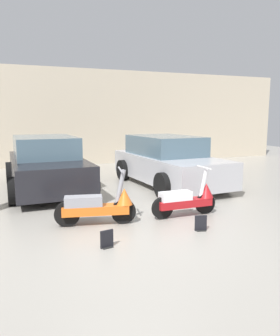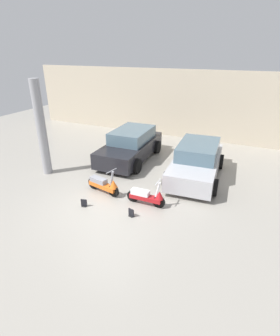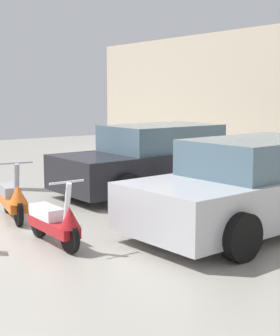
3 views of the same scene
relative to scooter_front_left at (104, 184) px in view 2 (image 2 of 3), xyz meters
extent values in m
plane|color=#9E998E|center=(0.46, -0.70, -0.35)|extent=(28.00, 28.00, 0.00)
cube|color=beige|center=(0.46, 7.56, 1.52)|extent=(19.60, 0.12, 3.75)
cylinder|color=black|center=(0.42, -0.08, -0.13)|extent=(0.45, 0.16, 0.44)
cylinder|color=black|center=(-0.54, 0.10, -0.13)|extent=(0.45, 0.16, 0.44)
cube|color=orange|center=(-0.06, 0.01, -0.08)|extent=(1.18, 0.48, 0.15)
cube|color=gray|center=(-0.27, 0.05, 0.09)|extent=(0.68, 0.37, 0.17)
cylinder|color=gray|center=(0.37, -0.07, 0.31)|extent=(0.21, 0.11, 0.62)
cylinder|color=gray|center=(0.37, -0.07, 0.62)|extent=(0.13, 0.51, 0.03)
cone|color=orange|center=(0.43, -0.08, 0.14)|extent=(0.35, 0.35, 0.29)
cylinder|color=black|center=(2.10, -0.07, -0.14)|extent=(0.42, 0.08, 0.42)
cylinder|color=black|center=(1.17, -0.08, -0.14)|extent=(0.42, 0.08, 0.42)
cube|color=#B2191E|center=(1.64, -0.07, -0.09)|extent=(1.09, 0.27, 0.14)
cube|color=white|center=(1.44, -0.08, 0.06)|extent=(0.61, 0.25, 0.16)
cylinder|color=white|center=(2.05, -0.07, 0.27)|extent=(0.19, 0.07, 0.59)
cylinder|color=white|center=(2.05, -0.07, 0.57)|extent=(0.04, 0.48, 0.03)
cone|color=#B2191E|center=(2.11, -0.07, 0.12)|extent=(0.28, 0.28, 0.27)
cube|color=black|center=(-0.60, 3.23, 0.16)|extent=(1.85, 4.12, 0.68)
cube|color=slate|center=(-0.61, 3.47, 0.76)|extent=(1.57, 2.33, 0.53)
cylinder|color=black|center=(0.32, 2.01, -0.04)|extent=(0.24, 0.63, 0.62)
cylinder|color=black|center=(-1.43, 1.94, -0.04)|extent=(0.24, 0.63, 0.62)
cylinder|color=black|center=(0.22, 4.52, -0.04)|extent=(0.24, 0.63, 0.62)
cylinder|color=black|center=(-1.53, 4.45, -0.04)|extent=(0.24, 0.63, 0.62)
cube|color=#B7B7BC|center=(2.61, 2.66, 0.15)|extent=(1.98, 4.12, 0.67)
cube|color=slate|center=(2.59, 2.90, 0.74)|extent=(1.64, 2.35, 0.52)
cylinder|color=black|center=(3.57, 1.50, -0.05)|extent=(0.26, 0.62, 0.61)
cylinder|color=black|center=(1.85, 1.36, -0.05)|extent=(0.26, 0.62, 0.61)
cylinder|color=black|center=(3.37, 3.97, -0.05)|extent=(0.26, 0.62, 0.61)
cylinder|color=black|center=(1.65, 3.83, -0.05)|extent=(0.26, 0.62, 0.61)
cube|color=black|center=(-0.14, -1.03, -0.35)|extent=(0.18, 0.15, 0.01)
cube|color=black|center=(-0.14, -1.03, -0.22)|extent=(0.20, 0.07, 0.26)
cube|color=black|center=(1.51, -0.88, -0.35)|extent=(0.18, 0.15, 0.01)
cube|color=black|center=(1.51, -0.88, -0.22)|extent=(0.20, 0.08, 0.26)
cylinder|color=#99999E|center=(-3.06, 0.47, 1.52)|extent=(0.36, 0.36, 3.75)
camera|label=1|loc=(-1.27, -5.44, 1.52)|focal=35.00mm
camera|label=2|loc=(4.60, -6.88, 4.34)|focal=28.00mm
camera|label=3|loc=(7.82, -2.99, 1.70)|focal=55.00mm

